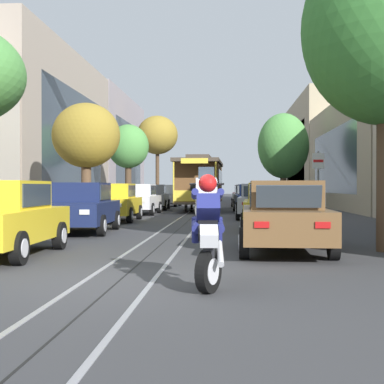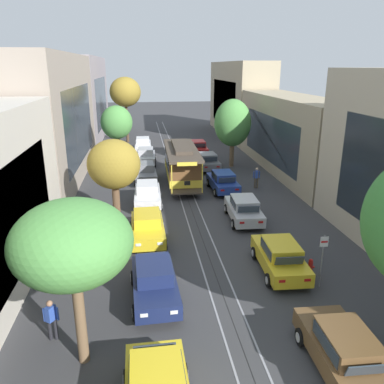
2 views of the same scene
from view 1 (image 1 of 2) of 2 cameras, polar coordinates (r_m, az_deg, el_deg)
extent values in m
plane|color=#38383A|center=(33.49, 0.74, -1.95)|extent=(160.00, 160.00, 0.00)
cube|color=gray|center=(37.69, 0.25, -1.66)|extent=(0.08, 69.75, 0.01)
cube|color=gray|center=(37.64, 1.86, -1.66)|extent=(0.08, 69.75, 0.01)
cube|color=black|center=(37.66, 1.06, -1.66)|extent=(0.03, 69.75, 0.01)
cube|color=gray|center=(39.87, -15.10, 5.98)|extent=(5.18, 20.28, 10.49)
cube|color=#2D3842|center=(39.08, -11.51, 5.33)|extent=(0.04, 14.41, 6.30)
cube|color=gray|center=(59.76, -9.09, 4.26)|extent=(5.94, 20.28, 10.68)
cube|color=#2D3842|center=(59.15, -6.29, 3.79)|extent=(0.04, 14.41, 6.41)
cube|color=tan|center=(38.72, 17.12, 3.47)|extent=(4.50, 20.28, 6.90)
cube|color=#2D3842|center=(38.24, 13.87, 3.00)|extent=(0.04, 14.41, 4.14)
cube|color=tan|center=(58.98, 12.44, 4.02)|extent=(4.49, 20.28, 10.09)
cube|color=#2D3842|center=(58.66, 10.28, 3.55)|extent=(0.04, 14.41, 6.05)
cube|color=gold|center=(12.56, -18.68, -3.17)|extent=(1.86, 4.32, 0.66)
cube|color=gold|center=(12.67, -18.44, -0.28)|extent=(1.50, 2.08, 0.60)
cube|color=#2D3842|center=(13.78, -16.66, -0.30)|extent=(1.30, 0.22, 0.45)
cube|color=#2D3842|center=(12.42, -15.22, -0.29)|extent=(0.06, 1.81, 0.47)
cube|color=#B21414|center=(14.41, -13.46, -2.28)|extent=(0.28, 0.04, 0.12)
cube|color=#B21414|center=(14.76, -17.62, -2.23)|extent=(0.28, 0.04, 0.12)
cylinder|color=black|center=(11.03, -16.95, -5.40)|extent=(0.21, 0.64, 0.64)
cylinder|color=silver|center=(10.99, -16.41, -5.41)|extent=(0.02, 0.35, 0.35)
cylinder|color=black|center=(13.56, -13.13, -4.28)|extent=(0.21, 0.64, 0.64)
cylinder|color=silver|center=(13.53, -12.68, -4.29)|extent=(0.02, 0.35, 0.35)
cube|color=#19234C|center=(18.28, -11.02, -1.99)|extent=(1.97, 4.37, 0.66)
cube|color=#19234C|center=(18.41, -10.93, -0.01)|extent=(1.56, 2.12, 0.60)
cube|color=#2D3842|center=(17.60, -11.51, -0.11)|extent=(1.34, 0.27, 0.47)
cube|color=#2D3842|center=(19.57, -10.19, -0.04)|extent=(1.30, 0.25, 0.45)
cube|color=#2D3842|center=(18.27, -8.63, -0.01)|extent=(0.10, 1.81, 0.47)
cube|color=#2D3842|center=(18.59, -13.18, -0.01)|extent=(0.10, 1.81, 0.47)
cube|color=white|center=(16.05, -10.73, -1.99)|extent=(0.28, 0.05, 0.14)
cube|color=#B21414|center=(20.29, -8.18, -1.46)|extent=(0.28, 0.05, 0.12)
cube|color=white|center=(16.32, -14.56, -1.96)|extent=(0.28, 0.05, 0.14)
cube|color=#B21414|center=(20.51, -11.25, -1.44)|extent=(0.28, 0.05, 0.12)
cylinder|color=black|center=(16.82, -9.06, -3.34)|extent=(0.23, 0.65, 0.64)
cylinder|color=silver|center=(16.80, -8.69, -3.34)|extent=(0.03, 0.35, 0.35)
cylinder|color=black|center=(17.23, -14.84, -3.26)|extent=(0.23, 0.65, 0.64)
cylinder|color=silver|center=(17.26, -15.19, -3.25)|extent=(0.03, 0.35, 0.35)
cylinder|color=black|center=(19.45, -7.64, -2.81)|extent=(0.23, 0.65, 0.64)
cylinder|color=silver|center=(19.43, -7.32, -2.81)|extent=(0.03, 0.35, 0.35)
cylinder|color=black|center=(19.80, -12.68, -2.76)|extent=(0.23, 0.65, 0.64)
cylinder|color=silver|center=(19.82, -12.99, -2.75)|extent=(0.03, 0.35, 0.35)
cube|color=gold|center=(24.12, -7.83, -1.38)|extent=(1.87, 4.33, 0.66)
cube|color=gold|center=(24.25, -7.77, 0.12)|extent=(1.51, 2.09, 0.60)
cube|color=#2D3842|center=(23.43, -8.14, 0.06)|extent=(1.34, 0.24, 0.47)
cube|color=#2D3842|center=(25.42, -7.28, 0.10)|extent=(1.30, 0.22, 0.45)
cube|color=#2D3842|center=(24.13, -6.02, 0.12)|extent=(0.06, 1.81, 0.47)
cube|color=#2D3842|center=(24.40, -9.49, 0.12)|extent=(0.06, 1.81, 0.47)
cube|color=white|center=(21.89, -7.42, -1.31)|extent=(0.28, 0.04, 0.14)
cube|color=#B21414|center=(26.15, -5.77, -1.01)|extent=(0.28, 0.04, 0.12)
cube|color=white|center=(22.12, -10.27, -1.30)|extent=(0.28, 0.04, 0.14)
cube|color=#B21414|center=(26.34, -8.17, -1.00)|extent=(0.28, 0.04, 0.12)
cylinder|color=black|center=(22.67, -6.25, -2.33)|extent=(0.21, 0.64, 0.64)
cylinder|color=silver|center=(22.66, -5.98, -2.33)|extent=(0.03, 0.35, 0.35)
cylinder|color=black|center=(23.01, -10.59, -2.29)|extent=(0.21, 0.64, 0.64)
cylinder|color=silver|center=(23.04, -10.86, -2.29)|extent=(0.03, 0.35, 0.35)
cylinder|color=black|center=(25.31, -5.32, -2.03)|extent=(0.21, 0.64, 0.64)
cylinder|color=silver|center=(25.29, -5.07, -2.03)|extent=(0.03, 0.35, 0.35)
cylinder|color=black|center=(25.61, -9.22, -2.00)|extent=(0.21, 0.64, 0.64)
cylinder|color=silver|center=(25.63, -9.46, -2.00)|extent=(0.03, 0.35, 0.35)
cube|color=silver|center=(29.95, -5.34, -1.00)|extent=(1.87, 4.33, 0.66)
cube|color=silver|center=(30.09, -5.29, 0.21)|extent=(1.51, 2.09, 0.60)
cube|color=#2D3842|center=(29.26, -5.57, 0.16)|extent=(1.34, 0.24, 0.47)
cube|color=#2D3842|center=(31.25, -4.92, 0.18)|extent=(1.30, 0.22, 0.45)
cube|color=#2D3842|center=(29.97, -3.88, 0.21)|extent=(0.06, 1.81, 0.47)
cube|color=#2D3842|center=(30.22, -6.69, 0.21)|extent=(0.06, 1.81, 0.47)
cube|color=white|center=(27.72, -4.97, -0.92)|extent=(0.28, 0.04, 0.14)
cube|color=#B21414|center=(31.99, -3.70, -0.72)|extent=(0.28, 0.04, 0.12)
cube|color=white|center=(27.93, -7.22, -0.91)|extent=(0.28, 0.04, 0.14)
cube|color=#B21414|center=(32.17, -5.66, -0.72)|extent=(0.28, 0.04, 0.12)
cylinder|color=black|center=(28.50, -4.05, -1.74)|extent=(0.21, 0.64, 0.64)
cylinder|color=silver|center=(28.49, -3.83, -1.74)|extent=(0.03, 0.35, 0.35)
cylinder|color=black|center=(28.82, -7.52, -1.72)|extent=(0.21, 0.64, 0.64)
cylinder|color=silver|center=(28.84, -7.73, -1.72)|extent=(0.03, 0.35, 0.35)
cylinder|color=black|center=(31.14, -3.32, -1.55)|extent=(0.21, 0.64, 0.64)
cylinder|color=silver|center=(31.13, -3.12, -1.55)|extent=(0.03, 0.35, 0.35)
cylinder|color=black|center=(31.43, -6.51, -1.53)|extent=(0.21, 0.64, 0.64)
cylinder|color=silver|center=(31.45, -6.70, -1.53)|extent=(0.03, 0.35, 0.35)
cube|color=slate|center=(35.88, -3.97, -0.74)|extent=(1.93, 4.35, 0.66)
cube|color=slate|center=(36.02, -3.94, 0.27)|extent=(1.54, 2.11, 0.60)
cube|color=#2D3842|center=(35.19, -4.08, 0.23)|extent=(1.34, 0.26, 0.47)
cube|color=#2D3842|center=(37.20, -3.76, 0.24)|extent=(1.30, 0.24, 0.45)
cube|color=#2D3842|center=(35.95, -2.76, 0.27)|extent=(0.09, 1.81, 0.47)
cube|color=#2D3842|center=(36.10, -5.12, 0.26)|extent=(0.09, 1.81, 0.47)
cube|color=white|center=(33.68, -3.39, -0.66)|extent=(0.28, 0.05, 0.14)
cube|color=#B21414|center=(37.98, -2.80, -0.52)|extent=(0.28, 0.05, 0.12)
cube|color=white|center=(33.80, -5.28, -0.65)|extent=(0.28, 0.05, 0.14)
cube|color=#B21414|center=(38.09, -4.47, -0.52)|extent=(0.28, 0.05, 0.12)
cylinder|color=black|center=(34.48, -2.73, -1.34)|extent=(0.22, 0.65, 0.64)
cylinder|color=silver|center=(34.47, -2.55, -1.34)|extent=(0.03, 0.35, 0.35)
cylinder|color=black|center=(34.67, -5.64, -1.33)|extent=(0.22, 0.65, 0.64)
cylinder|color=silver|center=(34.68, -5.82, -1.33)|extent=(0.03, 0.35, 0.35)
cylinder|color=black|center=(37.14, -2.41, -1.21)|extent=(0.22, 0.65, 0.64)
cylinder|color=silver|center=(37.13, -2.24, -1.21)|extent=(0.03, 0.35, 0.35)
cylinder|color=black|center=(37.31, -5.10, -1.20)|extent=(0.22, 0.65, 0.64)
cylinder|color=silver|center=(37.33, -5.27, -1.20)|extent=(0.03, 0.35, 0.35)
cube|color=#B7B7BC|center=(42.06, -2.62, -0.55)|extent=(1.94, 4.36, 0.66)
cube|color=#B7B7BC|center=(42.20, -2.59, 0.31)|extent=(1.54, 2.11, 0.60)
cube|color=#2D3842|center=(41.37, -2.75, 0.27)|extent=(1.34, 0.26, 0.47)
cube|color=#2D3842|center=(43.37, -2.37, 0.29)|extent=(1.30, 0.24, 0.45)
cube|color=#2D3842|center=(42.10, -1.58, 0.31)|extent=(0.09, 1.81, 0.47)
cube|color=#2D3842|center=(42.31, -3.59, 0.31)|extent=(0.09, 1.81, 0.47)
cube|color=white|center=(39.84, -2.26, -0.47)|extent=(0.28, 0.05, 0.14)
cube|color=#B21414|center=(44.13, -1.51, -0.37)|extent=(0.28, 0.05, 0.12)
cube|color=white|center=(40.01, -3.85, -0.47)|extent=(0.28, 0.05, 0.14)
cube|color=#B21414|center=(44.28, -2.94, -0.37)|extent=(0.28, 0.05, 0.12)
cylinder|color=black|center=(40.63, -1.66, -1.06)|extent=(0.22, 0.65, 0.64)
cylinder|color=silver|center=(40.62, -1.50, -1.06)|extent=(0.03, 0.35, 0.35)
cylinder|color=black|center=(40.89, -4.10, -1.05)|extent=(0.22, 0.65, 0.64)
cylinder|color=silver|center=(40.90, -4.26, -1.05)|extent=(0.03, 0.35, 0.35)
cylinder|color=black|center=(43.28, -1.22, -0.96)|extent=(0.22, 0.65, 0.64)
cylinder|color=silver|center=(43.26, -1.07, -0.96)|extent=(0.03, 0.35, 0.35)
cylinder|color=black|center=(43.52, -3.52, -0.95)|extent=(0.22, 0.65, 0.64)
cylinder|color=silver|center=(43.53, -3.66, -0.95)|extent=(0.03, 0.35, 0.35)
cube|color=silver|center=(48.25, -2.09, -0.41)|extent=(1.84, 4.32, 0.66)
cube|color=silver|center=(48.39, -2.07, 0.34)|extent=(1.50, 2.08, 0.60)
cube|color=#2D3842|center=(47.56, -2.18, 0.31)|extent=(1.33, 0.24, 0.47)
cube|color=#2D3842|center=(49.57, -1.92, 0.32)|extent=(1.30, 0.21, 0.45)
cube|color=#2D3842|center=(48.32, -1.19, 0.34)|extent=(0.05, 1.81, 0.47)
cube|color=#2D3842|center=(48.48, -2.95, 0.34)|extent=(0.05, 1.81, 0.47)
cube|color=white|center=(46.04, -1.69, -0.33)|extent=(0.28, 0.04, 0.14)
cube|color=#B21414|center=(50.34, -1.19, -0.26)|extent=(0.28, 0.04, 0.12)
cube|color=white|center=(46.17, -3.07, -0.33)|extent=(0.28, 0.04, 0.14)
cube|color=#B21414|center=(50.46, -2.45, -0.26)|extent=(0.28, 0.04, 0.12)
cylinder|color=black|center=(46.84, -1.19, -0.84)|extent=(0.21, 0.64, 0.64)
cylinder|color=silver|center=(46.83, -1.06, -0.84)|extent=(0.02, 0.35, 0.35)
cylinder|color=black|center=(47.04, -3.33, -0.84)|extent=(0.21, 0.64, 0.64)
cylinder|color=silver|center=(47.05, -3.46, -0.84)|extent=(0.02, 0.35, 0.35)
cylinder|color=black|center=(49.50, -0.90, -0.77)|extent=(0.21, 0.64, 0.64)
cylinder|color=silver|center=(49.49, -0.78, -0.77)|extent=(0.02, 0.35, 0.35)
cylinder|color=black|center=(49.68, -2.93, -0.76)|extent=(0.21, 0.64, 0.64)
cylinder|color=silver|center=(49.70, -3.05, -0.76)|extent=(0.02, 0.35, 0.35)
cube|color=brown|center=(12.83, 9.21, -3.07)|extent=(1.93, 4.35, 0.66)
cube|color=brown|center=(12.66, 9.26, -0.26)|extent=(1.54, 2.11, 0.60)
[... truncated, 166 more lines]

